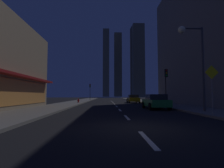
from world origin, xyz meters
name	(u,v)px	position (x,y,z in m)	size (l,w,h in m)	color
ground_plane	(112,101)	(0.00, 32.00, -0.05)	(78.00, 136.00, 0.10)	black
sidewalk_right	(142,101)	(7.00, 32.00, 0.07)	(4.00, 76.00, 0.15)	#605E59
sidewalk_left	(81,101)	(-7.00, 32.00, 0.07)	(4.00, 76.00, 0.15)	#605E59
lane_marking_center	(115,105)	(0.00, 16.20, 0.01)	(0.16, 38.60, 0.01)	silver
building_apartment_right	(217,38)	(14.50, 16.00, 9.49)	(11.00, 20.00, 18.98)	slate
skyscraper_distant_tall	(106,63)	(-1.44, 146.52, 30.73)	(5.65, 6.59, 61.46)	#605B48
skyscraper_distant_mid	(118,65)	(10.08, 156.54, 30.71)	(7.10, 8.35, 61.43)	#5F5A47
skyscraper_distant_short	(138,61)	(21.73, 113.47, 26.13)	(8.21, 7.73, 52.25)	brown
skyscraper_distant_slender	(134,62)	(24.39, 147.32, 31.86)	(6.22, 8.03, 63.71)	#2F2C23
car_parked_near	(156,101)	(3.60, 9.45, 0.74)	(1.98, 4.24, 1.45)	#1E722D
car_parked_far	(133,99)	(3.60, 23.51, 0.74)	(1.98, 4.24, 1.45)	gold
fire_hydrant_far_left	(78,101)	(-5.90, 21.53, 0.45)	(0.42, 0.30, 0.65)	red
traffic_light_near_right	(166,79)	(5.50, 11.74, 3.19)	(0.32, 0.48, 4.20)	#2D2D2D
traffic_light_far_left	(90,88)	(-5.50, 37.87, 3.19)	(0.32, 0.48, 4.20)	#2D2D2D
street_lamp_right	(192,47)	(5.38, 5.50, 5.07)	(1.96, 0.56, 6.58)	#38383D
pedestrian_crossing_sign	(212,85)	(5.60, 3.53, 2.02)	(0.91, 0.08, 3.15)	slate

